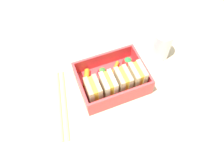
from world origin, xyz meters
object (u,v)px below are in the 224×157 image
(carrot_stick_left, at_px, (86,78))
(chopstick_pair, at_px, (62,103))
(sandwich_center_right, at_px, (94,91))
(drinking_glass, at_px, (162,45))
(sandwich_left, at_px, (137,76))
(strawberry_left, at_px, (128,63))
(sandwich_center_left, at_px, (123,81))
(carrot_stick_far_left, at_px, (115,68))
(sandwich_center, at_px, (109,86))
(strawberry_far_left, at_px, (102,73))
(folded_napkin, at_px, (102,35))

(carrot_stick_left, height_order, chopstick_pair, carrot_stick_left)
(sandwich_center_right, relative_size, drinking_glass, 0.72)
(sandwich_left, distance_m, strawberry_left, 0.06)
(sandwich_left, distance_m, drinking_glass, 0.13)
(sandwich_center_left, xyz_separation_m, chopstick_pair, (0.16, -0.02, -0.04))
(sandwich_center_right, height_order, carrot_stick_far_left, sandwich_center_right)
(strawberry_left, height_order, chopstick_pair, strawberry_left)
(sandwich_left, relative_size, sandwich_center, 1.00)
(carrot_stick_far_left, bearing_deg, sandwich_left, 121.74)
(sandwich_center, height_order, strawberry_far_left, sandwich_center)
(sandwich_center, xyz_separation_m, drinking_glass, (-0.18, -0.07, 0.00))
(sandwich_center_right, distance_m, carrot_stick_far_left, 0.10)
(strawberry_left, height_order, carrot_stick_left, strawberry_left)
(carrot_stick_far_left, bearing_deg, chopstick_pair, 14.56)
(sandwich_center, relative_size, carrot_stick_left, 1.21)
(carrot_stick_left, bearing_deg, chopstick_pair, 26.76)
(sandwich_center_right, xyz_separation_m, folded_napkin, (-0.09, -0.20, -0.04))
(carrot_stick_left, bearing_deg, sandwich_center_left, 144.84)
(sandwich_center_left, height_order, carrot_stick_left, sandwich_center_left)
(sandwich_center_right, relative_size, strawberry_left, 1.69)
(folded_napkin, bearing_deg, strawberry_far_left, 70.59)
(folded_napkin, bearing_deg, sandwich_center, 74.60)
(sandwich_left, distance_m, sandwich_center, 0.08)
(carrot_stick_left, bearing_deg, folded_napkin, -123.81)
(carrot_stick_far_left, bearing_deg, drinking_glass, -176.11)
(sandwich_left, bearing_deg, sandwich_center_right, 0.00)
(strawberry_far_left, bearing_deg, sandwich_center_right, 51.15)
(drinking_glass, distance_m, folded_napkin, 0.19)
(sandwich_center_right, distance_m, strawberry_far_left, 0.07)
(sandwich_left, xyz_separation_m, strawberry_left, (0.00, -0.05, -0.01))
(drinking_glass, xyz_separation_m, folded_napkin, (0.13, -0.13, -0.04))
(sandwich_center_left, distance_m, folded_napkin, 0.20)
(sandwich_left, height_order, carrot_stick_left, sandwich_left)
(sandwich_center_left, relative_size, strawberry_far_left, 1.85)
(sandwich_center, relative_size, folded_napkin, 0.41)
(strawberry_left, xyz_separation_m, carrot_stick_far_left, (0.03, -0.00, -0.01))
(strawberry_left, height_order, folded_napkin, strawberry_left)
(sandwich_center_right, bearing_deg, chopstick_pair, -11.60)
(sandwich_center_right, bearing_deg, sandwich_center_left, 180.00)
(sandwich_center_right, bearing_deg, sandwich_left, 180.00)
(sandwich_center, xyz_separation_m, carrot_stick_far_left, (-0.04, -0.06, -0.03))
(sandwich_center_left, distance_m, carrot_stick_far_left, 0.06)
(strawberry_left, distance_m, carrot_stick_far_left, 0.04)
(sandwich_center_right, relative_size, chopstick_pair, 0.32)
(sandwich_center_left, bearing_deg, sandwich_center, 0.00)
(sandwich_center, distance_m, carrot_stick_left, 0.07)
(sandwich_center_left, xyz_separation_m, carrot_stick_far_left, (-0.00, -0.06, -0.03))
(strawberry_left, height_order, drinking_glass, drinking_glass)
(drinking_glass, bearing_deg, folded_napkin, -45.30)
(strawberry_far_left, height_order, folded_napkin, strawberry_far_left)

